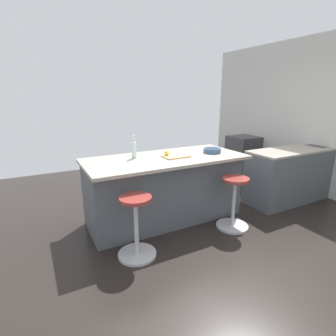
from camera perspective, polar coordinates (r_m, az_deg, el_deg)
name	(u,v)px	position (r m, az deg, el deg)	size (l,w,h in m)	color
ground_plane	(188,221)	(3.89, 4.41, -11.44)	(7.11, 7.11, 0.00)	black
interior_partition_left	(319,117)	(5.47, 30.16, 9.69)	(0.15, 5.39, 2.79)	beige
sink_cabinet	(306,171)	(5.26, 28.00, -0.68)	(2.45, 0.60, 1.18)	#4C5156
oven_range	(243,155)	(6.23, 16.11, 2.71)	(0.60, 0.61, 0.87)	#38383D
kitchen_island	(165,188)	(3.76, -0.70, -4.43)	(2.23, 0.99, 0.95)	#4C5156
stool_by_window	(234,204)	(3.68, 14.20, -7.75)	(0.44, 0.44, 0.72)	#B7B7BC
stool_middle	(136,229)	(2.99, -6.96, -13.07)	(0.44, 0.44, 0.72)	#B7B7BC
cutting_board	(176,156)	(3.60, 1.78, 2.60)	(0.36, 0.24, 0.02)	tan
apple_yellow	(167,153)	(3.59, -0.31, 3.31)	(0.07, 0.07, 0.07)	gold
water_bottle	(134,149)	(3.53, -7.48, 4.08)	(0.06, 0.06, 0.31)	silver
fruit_bowl	(212,150)	(3.91, 9.66, 3.88)	(0.26, 0.26, 0.07)	#334C6B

